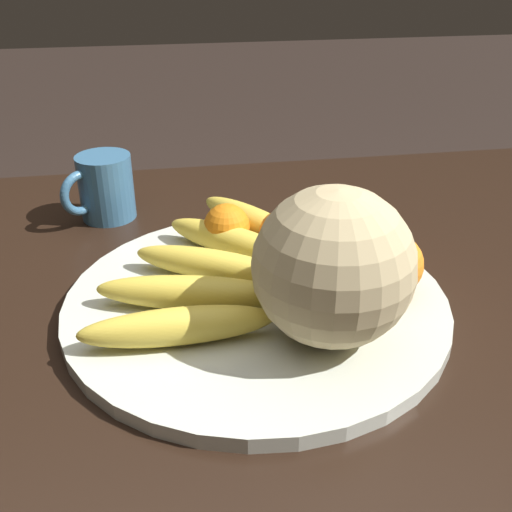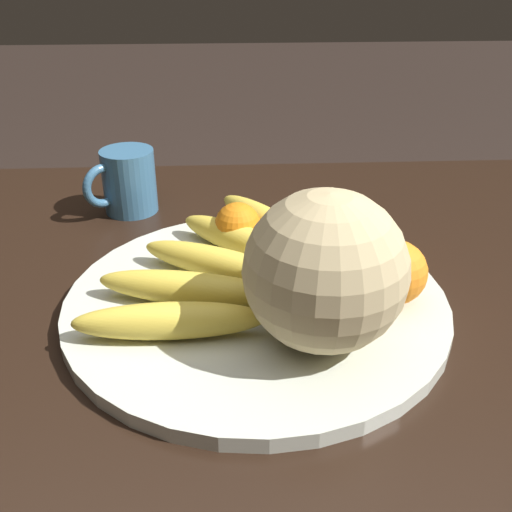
{
  "view_description": "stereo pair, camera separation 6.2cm",
  "coord_description": "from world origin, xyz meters",
  "px_view_note": "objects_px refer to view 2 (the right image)",
  "views": [
    {
      "loc": [
        -0.17,
        -0.55,
        1.08
      ],
      "look_at": [
        -0.08,
        -0.01,
        0.78
      ],
      "focal_mm": 42.0,
      "sensor_mm": 36.0,
      "label": 1
    },
    {
      "loc": [
        -0.1,
        -0.56,
        1.08
      ],
      "look_at": [
        -0.08,
        -0.01,
        0.78
      ],
      "focal_mm": 42.0,
      "sensor_mm": 36.0,
      "label": 2
    }
  ],
  "objects_px": {
    "orange_front_right": "(317,259)",
    "fruit_bowl": "(256,302)",
    "orange_top_small": "(238,225)",
    "banana_bunch": "(222,264)",
    "produce_tag": "(268,298)",
    "orange_mid_center": "(369,245)",
    "kitchen_table": "(319,366)",
    "ceramic_mug": "(127,181)",
    "melon": "(325,271)",
    "orange_back_left": "(353,224)",
    "orange_back_right": "(292,236)",
    "orange_front_left": "(394,272)"
  },
  "relations": [
    {
      "from": "orange_front_left",
      "to": "melon",
      "type": "bearing_deg",
      "value": -142.87
    },
    {
      "from": "melon",
      "to": "orange_front_left",
      "type": "distance_m",
      "value": 0.11
    },
    {
      "from": "fruit_bowl",
      "to": "orange_top_small",
      "type": "bearing_deg",
      "value": 97.97
    },
    {
      "from": "orange_mid_center",
      "to": "orange_top_small",
      "type": "relative_size",
      "value": 1.18
    },
    {
      "from": "melon",
      "to": "orange_top_small",
      "type": "xyz_separation_m",
      "value": [
        -0.08,
        0.2,
        -0.05
      ]
    },
    {
      "from": "orange_back_right",
      "to": "produce_tag",
      "type": "xyz_separation_m",
      "value": [
        -0.03,
        -0.09,
        -0.03
      ]
    },
    {
      "from": "orange_mid_center",
      "to": "orange_back_left",
      "type": "distance_m",
      "value": 0.06
    },
    {
      "from": "fruit_bowl",
      "to": "orange_front_right",
      "type": "bearing_deg",
      "value": 20.04
    },
    {
      "from": "melon",
      "to": "produce_tag",
      "type": "bearing_deg",
      "value": 122.5
    },
    {
      "from": "fruit_bowl",
      "to": "melon",
      "type": "xyz_separation_m",
      "value": [
        0.06,
        -0.08,
        0.08
      ]
    },
    {
      "from": "fruit_bowl",
      "to": "orange_front_right",
      "type": "distance_m",
      "value": 0.08
    },
    {
      "from": "orange_back_right",
      "to": "produce_tag",
      "type": "relative_size",
      "value": 0.55
    },
    {
      "from": "kitchen_table",
      "to": "orange_back_left",
      "type": "relative_size",
      "value": 24.28
    },
    {
      "from": "orange_mid_center",
      "to": "orange_back_left",
      "type": "relative_size",
      "value": 1.09
    },
    {
      "from": "banana_bunch",
      "to": "orange_mid_center",
      "type": "relative_size",
      "value": 4.78
    },
    {
      "from": "kitchen_table",
      "to": "ceramic_mug",
      "type": "xyz_separation_m",
      "value": [
        -0.25,
        0.26,
        0.14
      ]
    },
    {
      "from": "melon",
      "to": "orange_back_left",
      "type": "bearing_deg",
      "value": 70.86
    },
    {
      "from": "banana_bunch",
      "to": "produce_tag",
      "type": "xyz_separation_m",
      "value": [
        0.05,
        -0.04,
        -0.02
      ]
    },
    {
      "from": "orange_front_left",
      "to": "orange_front_right",
      "type": "relative_size",
      "value": 1.15
    },
    {
      "from": "orange_back_left",
      "to": "orange_front_right",
      "type": "bearing_deg",
      "value": -123.24
    },
    {
      "from": "ceramic_mug",
      "to": "orange_front_right",
      "type": "bearing_deg",
      "value": -45.09
    },
    {
      "from": "ceramic_mug",
      "to": "orange_front_left",
      "type": "bearing_deg",
      "value": -41.61
    },
    {
      "from": "orange_back_left",
      "to": "ceramic_mug",
      "type": "xyz_separation_m",
      "value": [
        -0.3,
        0.16,
        -0.0
      ]
    },
    {
      "from": "orange_back_left",
      "to": "orange_top_small",
      "type": "height_order",
      "value": "orange_back_left"
    },
    {
      "from": "orange_back_left",
      "to": "orange_back_right",
      "type": "bearing_deg",
      "value": -161.77
    },
    {
      "from": "melon",
      "to": "produce_tag",
      "type": "xyz_separation_m",
      "value": [
        -0.05,
        0.07,
        -0.07
      ]
    },
    {
      "from": "orange_front_left",
      "to": "orange_back_left",
      "type": "xyz_separation_m",
      "value": [
        -0.02,
        0.13,
        -0.0
      ]
    },
    {
      "from": "banana_bunch",
      "to": "orange_back_left",
      "type": "relative_size",
      "value": 5.21
    },
    {
      "from": "orange_mid_center",
      "to": "ceramic_mug",
      "type": "height_order",
      "value": "ceramic_mug"
    },
    {
      "from": "melon",
      "to": "orange_front_right",
      "type": "bearing_deg",
      "value": 84.73
    },
    {
      "from": "fruit_bowl",
      "to": "orange_top_small",
      "type": "xyz_separation_m",
      "value": [
        -0.02,
        0.12,
        0.04
      ]
    },
    {
      "from": "melon",
      "to": "orange_back_right",
      "type": "bearing_deg",
      "value": 94.24
    },
    {
      "from": "produce_tag",
      "to": "ceramic_mug",
      "type": "relative_size",
      "value": 1.09
    },
    {
      "from": "banana_bunch",
      "to": "orange_back_left",
      "type": "distance_m",
      "value": 0.18
    },
    {
      "from": "orange_mid_center",
      "to": "produce_tag",
      "type": "height_order",
      "value": "orange_mid_center"
    },
    {
      "from": "fruit_bowl",
      "to": "orange_front_right",
      "type": "height_order",
      "value": "orange_front_right"
    },
    {
      "from": "banana_bunch",
      "to": "orange_front_right",
      "type": "bearing_deg",
      "value": -159.61
    },
    {
      "from": "fruit_bowl",
      "to": "orange_back_right",
      "type": "xyz_separation_m",
      "value": [
        0.05,
        0.09,
        0.04
      ]
    },
    {
      "from": "fruit_bowl",
      "to": "ceramic_mug",
      "type": "distance_m",
      "value": 0.32
    },
    {
      "from": "orange_back_left",
      "to": "kitchen_table",
      "type": "bearing_deg",
      "value": -116.05
    },
    {
      "from": "kitchen_table",
      "to": "orange_mid_center",
      "type": "relative_size",
      "value": 22.29
    },
    {
      "from": "orange_top_small",
      "to": "banana_bunch",
      "type": "bearing_deg",
      "value": -103.59
    },
    {
      "from": "fruit_bowl",
      "to": "melon",
      "type": "bearing_deg",
      "value": -53.14
    },
    {
      "from": "orange_back_right",
      "to": "orange_mid_center",
      "type": "bearing_deg",
      "value": -23.26
    },
    {
      "from": "fruit_bowl",
      "to": "orange_top_small",
      "type": "relative_size",
      "value": 7.26
    },
    {
      "from": "melon",
      "to": "orange_top_small",
      "type": "distance_m",
      "value": 0.22
    },
    {
      "from": "orange_front_right",
      "to": "banana_bunch",
      "type": "bearing_deg",
      "value": 172.87
    },
    {
      "from": "orange_front_right",
      "to": "fruit_bowl",
      "type": "bearing_deg",
      "value": -159.96
    },
    {
      "from": "banana_bunch",
      "to": "orange_back_right",
      "type": "xyz_separation_m",
      "value": [
        0.08,
        0.05,
        0.01
      ]
    },
    {
      "from": "banana_bunch",
      "to": "orange_back_left",
      "type": "xyz_separation_m",
      "value": [
        0.16,
        0.07,
        0.01
      ]
    }
  ]
}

